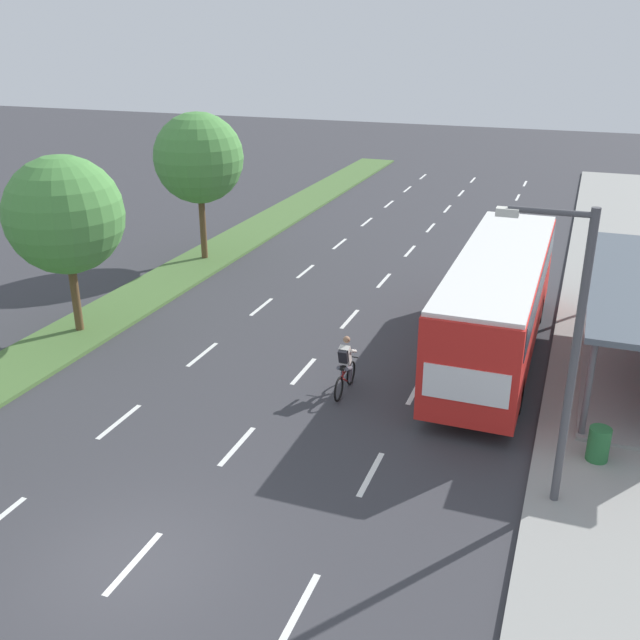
{
  "coord_description": "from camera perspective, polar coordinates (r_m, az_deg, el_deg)",
  "views": [
    {
      "loc": [
        7.36,
        -9.31,
        9.75
      ],
      "look_at": [
        0.05,
        10.37,
        1.2
      ],
      "focal_mm": 40.4,
      "sensor_mm": 36.0,
      "label": 1
    }
  ],
  "objects": [
    {
      "name": "median_strip",
      "position": [
        34.61,
        -7.47,
        5.71
      ],
      "size": [
        2.6,
        52.0,
        0.12
      ],
      "primitive_type": "cube",
      "color": "#4C7038",
      "rests_on": "ground"
    },
    {
      "name": "lane_divider_center",
      "position": [
        30.04,
        5.08,
        3.14
      ],
      "size": [
        0.14,
        47.27,
        0.01
      ],
      "color": "white",
      "rests_on": "ground"
    },
    {
      "name": "ground_plane",
      "position": [
        15.35,
        -14.51,
        -18.1
      ],
      "size": [
        140.0,
        140.0,
        0.0
      ],
      "primitive_type": "plane",
      "color": "#38383D"
    },
    {
      "name": "median_tree_second",
      "position": [
        24.91,
        -19.58,
        7.83
      ],
      "size": [
        3.85,
        3.85,
        5.94
      ],
      "color": "brown",
      "rests_on": "median_strip"
    },
    {
      "name": "bus",
      "position": [
        22.95,
        13.91,
        1.93
      ],
      "size": [
        2.54,
        11.29,
        3.37
      ],
      "color": "red",
      "rests_on": "ground"
    },
    {
      "name": "sidewalk_right",
      "position": [
        30.92,
        22.8,
        2.14
      ],
      "size": [
        4.5,
        52.0,
        0.15
      ],
      "primitive_type": "cube",
      "color": "gray",
      "rests_on": "ground"
    },
    {
      "name": "lane_divider_right",
      "position": [
        29.38,
        11.67,
        2.31
      ],
      "size": [
        0.14,
        47.27,
        0.01
      ],
      "color": "white",
      "rests_on": "ground"
    },
    {
      "name": "trash_bin",
      "position": [
        18.55,
        21.2,
        -9.15
      ],
      "size": [
        0.52,
        0.52,
        0.85
      ],
      "primitive_type": "cylinder",
      "color": "#286B38",
      "rests_on": "sidewalk_right"
    },
    {
      "name": "lane_divider_left",
      "position": [
        31.08,
        -1.16,
        3.88
      ],
      "size": [
        0.14,
        47.27,
        0.01
      ],
      "color": "white",
      "rests_on": "ground"
    },
    {
      "name": "cyclist",
      "position": [
        20.5,
        2.0,
        -3.77
      ],
      "size": [
        0.46,
        1.82,
        1.71
      ],
      "color": "black",
      "rests_on": "ground"
    },
    {
      "name": "median_tree_third",
      "position": [
        32.01,
        -9.59,
        12.52
      ],
      "size": [
        3.86,
        3.86,
        6.38
      ],
      "color": "brown",
      "rests_on": "median_strip"
    },
    {
      "name": "streetlight",
      "position": [
        15.28,
        18.99,
        -1.66
      ],
      "size": [
        1.91,
        0.24,
        6.5
      ],
      "color": "#4C4C51",
      "rests_on": "sidewalk_right"
    }
  ]
}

